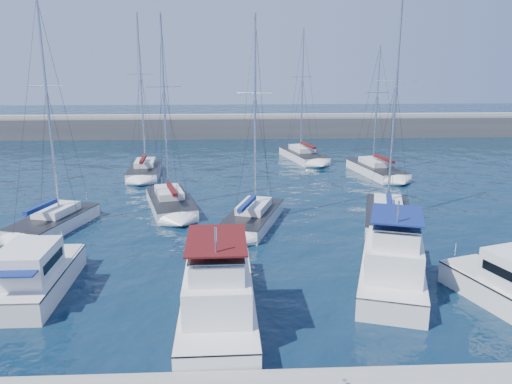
{
  "coord_description": "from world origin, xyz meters",
  "views": [
    {
      "loc": [
        -3.78,
        -25.86,
        11.58
      ],
      "look_at": [
        -2.25,
        6.46,
        3.0
      ],
      "focal_mm": 35.0,
      "sensor_mm": 36.0,
      "label": 1
    }
  ],
  "objects_px": {
    "motor_yacht_port_inner": "(218,297)",
    "sailboat_back_a": "(145,170)",
    "sailboat_back_c": "(376,170)",
    "motor_yacht_port_outer": "(36,277)",
    "sailboat_mid_b": "(170,202)",
    "motor_yacht_stbd_outer": "(507,287)",
    "sailboat_mid_c": "(252,217)",
    "sailboat_back_b": "(303,155)",
    "motor_yacht_stbd_inner": "(393,267)",
    "sailboat_mid_d": "(387,215)",
    "sailboat_mid_a": "(54,221)"
  },
  "relations": [
    {
      "from": "sailboat_mid_c",
      "to": "sailboat_mid_d",
      "type": "relative_size",
      "value": 0.92
    },
    {
      "from": "sailboat_back_a",
      "to": "sailboat_back_c",
      "type": "relative_size",
      "value": 1.23
    },
    {
      "from": "motor_yacht_port_inner",
      "to": "sailboat_mid_c",
      "type": "height_order",
      "value": "sailboat_mid_c"
    },
    {
      "from": "motor_yacht_stbd_outer",
      "to": "sailboat_mid_b",
      "type": "distance_m",
      "value": 25.1
    },
    {
      "from": "sailboat_mid_a",
      "to": "sailboat_back_c",
      "type": "bearing_deg",
      "value": 45.91
    },
    {
      "from": "motor_yacht_stbd_outer",
      "to": "sailboat_mid_c",
      "type": "height_order",
      "value": "sailboat_mid_c"
    },
    {
      "from": "motor_yacht_port_inner",
      "to": "motor_yacht_stbd_outer",
      "type": "relative_size",
      "value": 1.59
    },
    {
      "from": "motor_yacht_port_inner",
      "to": "sailboat_back_a",
      "type": "xyz_separation_m",
      "value": [
        -8.35,
        30.09,
        -0.59
      ]
    },
    {
      "from": "motor_yacht_port_inner",
      "to": "sailboat_mid_c",
      "type": "distance_m",
      "value": 13.81
    },
    {
      "from": "motor_yacht_stbd_inner",
      "to": "sailboat_back_a",
      "type": "xyz_separation_m",
      "value": [
        -17.39,
        27.1,
        -0.59
      ]
    },
    {
      "from": "motor_yacht_port_outer",
      "to": "sailboat_mid_b",
      "type": "relative_size",
      "value": 0.47
    },
    {
      "from": "sailboat_back_b",
      "to": "sailboat_back_c",
      "type": "bearing_deg",
      "value": -66.33
    },
    {
      "from": "motor_yacht_port_inner",
      "to": "motor_yacht_port_outer",
      "type": "bearing_deg",
      "value": 161.37
    },
    {
      "from": "motor_yacht_stbd_inner",
      "to": "sailboat_mid_b",
      "type": "height_order",
      "value": "sailboat_mid_b"
    },
    {
      "from": "sailboat_mid_b",
      "to": "sailboat_back_b",
      "type": "xyz_separation_m",
      "value": [
        13.52,
        19.9,
        -0.01
      ]
    },
    {
      "from": "sailboat_back_b",
      "to": "motor_yacht_port_inner",
      "type": "bearing_deg",
      "value": -117.59
    },
    {
      "from": "motor_yacht_port_outer",
      "to": "sailboat_mid_b",
      "type": "bearing_deg",
      "value": 71.21
    },
    {
      "from": "sailboat_mid_a",
      "to": "sailboat_back_b",
      "type": "relative_size",
      "value": 1.02
    },
    {
      "from": "sailboat_mid_b",
      "to": "sailboat_back_c",
      "type": "xyz_separation_m",
      "value": [
        20.03,
        11.46,
        -0.03
      ]
    },
    {
      "from": "motor_yacht_stbd_inner",
      "to": "motor_yacht_stbd_outer",
      "type": "height_order",
      "value": "motor_yacht_stbd_inner"
    },
    {
      "from": "motor_yacht_port_inner",
      "to": "sailboat_back_a",
      "type": "distance_m",
      "value": 31.24
    },
    {
      "from": "motor_yacht_stbd_outer",
      "to": "sailboat_mid_c",
      "type": "distance_m",
      "value": 17.53
    },
    {
      "from": "sailboat_back_c",
      "to": "sailboat_mid_c",
      "type": "bearing_deg",
      "value": -142.0
    },
    {
      "from": "sailboat_back_c",
      "to": "sailboat_mid_b",
      "type": "bearing_deg",
      "value": -161.4
    },
    {
      "from": "sailboat_back_b",
      "to": "sailboat_back_c",
      "type": "xyz_separation_m",
      "value": [
        6.5,
        -8.45,
        -0.02
      ]
    },
    {
      "from": "sailboat_back_a",
      "to": "motor_yacht_stbd_inner",
      "type": "bearing_deg",
      "value": -61.06
    },
    {
      "from": "motor_yacht_stbd_outer",
      "to": "sailboat_back_a",
      "type": "xyz_separation_m",
      "value": [
        -22.33,
        29.35,
        -0.4
      ]
    },
    {
      "from": "sailboat_mid_b",
      "to": "sailboat_back_a",
      "type": "height_order",
      "value": "sailboat_back_a"
    },
    {
      "from": "sailboat_mid_b",
      "to": "sailboat_mid_d",
      "type": "xyz_separation_m",
      "value": [
        16.41,
        -4.19,
        0.0
      ]
    },
    {
      "from": "motor_yacht_stbd_inner",
      "to": "sailboat_back_c",
      "type": "distance_m",
      "value": 27.21
    },
    {
      "from": "motor_yacht_stbd_inner",
      "to": "motor_yacht_stbd_outer",
      "type": "distance_m",
      "value": 5.44
    },
    {
      "from": "sailboat_mid_a",
      "to": "sailboat_mid_b",
      "type": "relative_size",
      "value": 1.03
    },
    {
      "from": "sailboat_back_b",
      "to": "sailboat_mid_a",
      "type": "bearing_deg",
      "value": -144.81
    },
    {
      "from": "sailboat_mid_d",
      "to": "sailboat_back_c",
      "type": "distance_m",
      "value": 16.06
    },
    {
      "from": "motor_yacht_port_inner",
      "to": "sailboat_mid_b",
      "type": "xyz_separation_m",
      "value": [
        -4.32,
        17.91,
        -0.61
      ]
    },
    {
      "from": "sailboat_back_a",
      "to": "motor_yacht_stbd_outer",
      "type": "bearing_deg",
      "value": -56.48
    },
    {
      "from": "sailboat_back_a",
      "to": "sailboat_back_b",
      "type": "height_order",
      "value": "sailboat_back_a"
    },
    {
      "from": "sailboat_mid_a",
      "to": "sailboat_mid_c",
      "type": "relative_size",
      "value": 1.06
    },
    {
      "from": "sailboat_mid_b",
      "to": "sailboat_back_b",
      "type": "height_order",
      "value": "sailboat_back_b"
    },
    {
      "from": "motor_yacht_port_outer",
      "to": "sailboat_mid_c",
      "type": "height_order",
      "value": "sailboat_mid_c"
    },
    {
      "from": "motor_yacht_stbd_outer",
      "to": "sailboat_mid_c",
      "type": "relative_size",
      "value": 0.44
    },
    {
      "from": "sailboat_mid_b",
      "to": "sailboat_mid_c",
      "type": "height_order",
      "value": "sailboat_mid_b"
    },
    {
      "from": "sailboat_mid_b",
      "to": "sailboat_back_a",
      "type": "relative_size",
      "value": 0.94
    },
    {
      "from": "motor_yacht_stbd_inner",
      "to": "sailboat_back_a",
      "type": "relative_size",
      "value": 0.6
    },
    {
      "from": "motor_yacht_stbd_outer",
      "to": "sailboat_back_b",
      "type": "relative_size",
      "value": 0.43
    },
    {
      "from": "motor_yacht_port_inner",
      "to": "sailboat_mid_d",
      "type": "xyz_separation_m",
      "value": [
        12.09,
        13.72,
        -0.6
      ]
    },
    {
      "from": "sailboat_mid_b",
      "to": "sailboat_mid_d",
      "type": "relative_size",
      "value": 0.94
    },
    {
      "from": "motor_yacht_stbd_outer",
      "to": "sailboat_back_b",
      "type": "bearing_deg",
      "value": 79.55
    },
    {
      "from": "motor_yacht_stbd_inner",
      "to": "sailboat_mid_b",
      "type": "relative_size",
      "value": 0.64
    },
    {
      "from": "motor_yacht_port_outer",
      "to": "motor_yacht_port_inner",
      "type": "height_order",
      "value": "motor_yacht_port_inner"
    }
  ]
}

